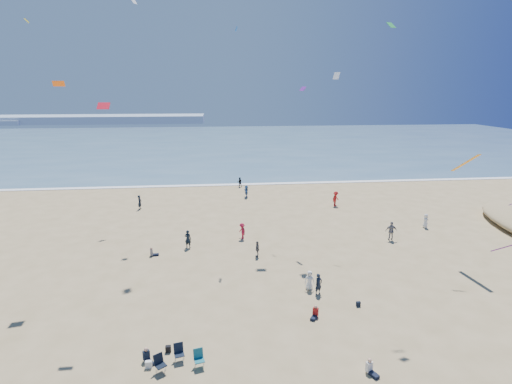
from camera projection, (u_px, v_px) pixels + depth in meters
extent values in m
cube|color=#476B84|center=(216.00, 143.00, 110.07)|extent=(220.00, 100.00, 0.06)
cube|color=white|center=(218.00, 185.00, 61.92)|extent=(220.00, 1.20, 0.08)
cube|color=#7A8EA8|center=(78.00, 119.00, 175.83)|extent=(110.00, 20.00, 3.20)
imported|color=slate|center=(257.00, 249.00, 35.31)|extent=(0.42, 0.89, 1.48)
imported|color=white|center=(426.00, 221.00, 42.80)|extent=(0.56, 0.79, 1.53)
imported|color=black|center=(319.00, 284.00, 28.82)|extent=(0.69, 0.59, 1.59)
imported|color=black|center=(188.00, 239.00, 37.34)|extent=(0.73, 0.60, 1.73)
imported|color=white|center=(309.00, 280.00, 29.54)|extent=(0.75, 0.51, 1.48)
imported|color=#AB1831|center=(242.00, 231.00, 39.64)|extent=(0.96, 1.19, 1.60)
imported|color=#3A659F|center=(246.00, 191.00, 54.80)|extent=(0.58, 1.59, 1.69)
imported|color=red|center=(336.00, 199.00, 50.78)|extent=(1.38, 1.34, 1.89)
imported|color=gray|center=(391.00, 231.00, 39.18)|extent=(1.19, 0.67, 1.91)
imported|color=black|center=(140.00, 202.00, 49.39)|extent=(0.54, 0.72, 1.76)
imported|color=black|center=(240.00, 182.00, 60.71)|extent=(0.79, 0.65, 1.49)
cube|color=silver|center=(149.00, 364.00, 21.31)|extent=(0.35, 0.20, 0.40)
cube|color=black|center=(168.00, 349.00, 22.59)|extent=(0.30, 0.22, 0.38)
cube|color=black|center=(358.00, 304.00, 27.37)|extent=(0.28, 0.18, 0.34)
cube|color=silver|center=(134.00, 1.00, 45.59)|extent=(0.71, 0.72, 0.60)
cube|color=blue|center=(236.00, 29.00, 36.29)|extent=(0.28, 0.70, 0.41)
cube|color=white|center=(336.00, 76.00, 37.75)|extent=(0.67, 0.66, 0.66)
cube|color=green|center=(391.00, 25.00, 26.90)|extent=(0.62, 0.63, 0.40)
cube|color=red|center=(103.00, 106.00, 24.81)|extent=(0.75, 0.50, 0.40)
cube|color=purple|center=(303.00, 89.00, 37.95)|extent=(0.57, 0.85, 0.39)
cube|color=yellow|center=(27.00, 21.00, 43.28)|extent=(0.61, 0.65, 0.43)
cube|color=#E0540E|center=(59.00, 84.00, 29.17)|extent=(0.90, 0.63, 0.40)
cube|color=orange|center=(465.00, 163.00, 33.17)|extent=(0.35, 2.64, 1.87)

